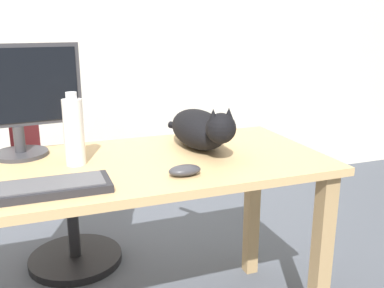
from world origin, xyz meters
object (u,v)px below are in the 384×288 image
Objects in this scene: keyboard at (35,189)px; computer_mouse at (185,170)px; monitor at (15,96)px; office_chair at (60,194)px; water_bottle at (74,131)px; cat at (200,129)px.

keyboard is 0.47m from computer_mouse.
monitor is 0.47m from keyboard.
water_bottle is at bearing -86.67° from office_chair.
office_chair is at bearing 83.12° from keyboard.
keyboard is at bearing -120.88° from water_bottle.
water_bottle is (-0.32, 0.25, 0.10)m from computer_mouse.
office_chair is 2.06× the size of keyboard.
monitor reaches higher than keyboard.
computer_mouse is (0.51, -0.43, -0.21)m from monitor.
office_chair is 1.03m from computer_mouse.
monitor reaches higher than cat.
keyboard is 0.30m from water_bottle.
cat is 0.33m from computer_mouse.
cat is (0.63, 0.27, 0.07)m from keyboard.
keyboard is 4.00× the size of computer_mouse.
office_chair is 1.48× the size of cat.
monitor reaches higher than water_bottle.
office_chair is at bearing 72.31° from monitor.
computer_mouse is (0.36, -0.89, 0.37)m from office_chair.
monitor reaches higher than office_chair.
water_bottle is (0.14, 0.24, 0.11)m from keyboard.
office_chair is 8.25× the size of computer_mouse.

